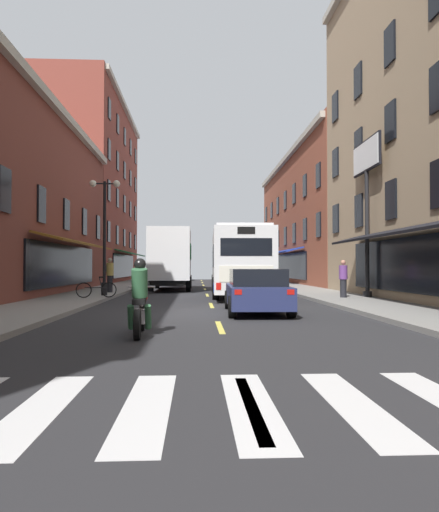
{
  "coord_description": "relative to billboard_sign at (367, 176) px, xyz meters",
  "views": [
    {
      "loc": [
        -0.58,
        -15.05,
        1.48
      ],
      "look_at": [
        0.55,
        7.78,
        1.99
      ],
      "focal_mm": 33.24,
      "sensor_mm": 36.0,
      "label": 1
    }
  ],
  "objects": [
    {
      "name": "bicycle_near",
      "position": [
        -11.93,
        -0.04,
        -5.05
      ],
      "size": [
        1.68,
        0.55,
        0.91
      ],
      "color": "black",
      "rests_on": "sidewalk_left"
    },
    {
      "name": "ground_plane",
      "position": [
        -7.05,
        -5.69,
        -5.61
      ],
      "size": [
        34.8,
        80.0,
        0.1
      ],
      "primitive_type": "cube",
      "color": "#28282B"
    },
    {
      "name": "sedan_mid",
      "position": [
        -5.71,
        -5.76,
        -4.85
      ],
      "size": [
        2.02,
        4.47,
        1.4
      ],
      "color": "navy",
      "rests_on": "ground"
    },
    {
      "name": "transit_bus",
      "position": [
        -5.49,
        3.51,
        -3.84
      ],
      "size": [
        2.89,
        11.27,
        3.28
      ],
      "color": "silver",
      "rests_on": "ground"
    },
    {
      "name": "pedestrian_far",
      "position": [
        -1.23,
        -0.45,
        -4.58
      ],
      "size": [
        0.36,
        0.36,
        1.63
      ],
      "rotation": [
        0.0,
        0.0,
        2.11
      ],
      "color": "black",
      "rests_on": "sidewalk_right"
    },
    {
      "name": "sedan_near",
      "position": [
        -9.48,
        17.24,
        -4.88
      ],
      "size": [
        2.08,
        4.27,
        1.31
      ],
      "color": "navy",
      "rests_on": "ground"
    },
    {
      "name": "sidewalk_left",
      "position": [
        -12.95,
        -5.69,
        -5.49
      ],
      "size": [
        3.0,
        80.0,
        0.14
      ],
      "primitive_type": "cube",
      "color": "gray",
      "rests_on": "ground"
    },
    {
      "name": "sidewalk_right",
      "position": [
        -1.15,
        -5.69,
        -5.49
      ],
      "size": [
        3.0,
        80.0,
        0.14
      ],
      "primitive_type": "cube",
      "color": "gray",
      "rests_on": "ground"
    },
    {
      "name": "pedestrian_near",
      "position": [
        -12.14,
        4.23,
        -4.46
      ],
      "size": [
        0.48,
        0.51,
        1.79
      ],
      "rotation": [
        0.0,
        0.0,
        3.84
      ],
      "color": "black",
      "rests_on": "sidewalk_left"
    },
    {
      "name": "motorcycle_rider",
      "position": [
        -8.84,
        -10.45,
        -4.85
      ],
      "size": [
        0.62,
        2.07,
        1.66
      ],
      "color": "black",
      "rests_on": "ground"
    },
    {
      "name": "crosswalk_near",
      "position": [
        -7.05,
        -15.69,
        -5.55
      ],
      "size": [
        7.1,
        2.8,
        0.01
      ],
      "color": "silver",
      "rests_on": "ground"
    },
    {
      "name": "street_lamp_twin",
      "position": [
        -11.9,
        1.55,
        -2.44
      ],
      "size": [
        1.42,
        0.32,
        5.38
      ],
      "color": "black",
      "rests_on": "sidewalk_left"
    },
    {
      "name": "lane_centre_dashes",
      "position": [
        -7.05,
        -5.94,
        -5.55
      ],
      "size": [
        0.14,
        73.9,
        0.01
      ],
      "color": "#DBCC4C",
      "rests_on": "ground"
    },
    {
      "name": "billboard_sign",
      "position": [
        0.0,
        0.0,
        0.0
      ],
      "size": [
        0.4,
        3.19,
        7.02
      ],
      "color": "black",
      "rests_on": "sidewalk_right"
    },
    {
      "name": "box_truck",
      "position": [
        -9.18,
        9.08,
        -3.63
      ],
      "size": [
        2.49,
        7.58,
        3.73
      ],
      "color": "black",
      "rests_on": "ground"
    }
  ]
}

